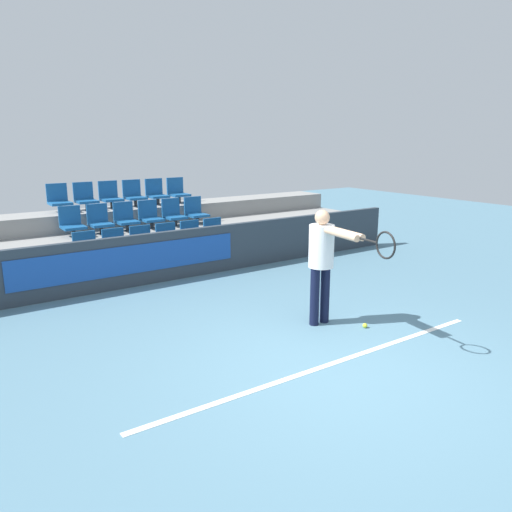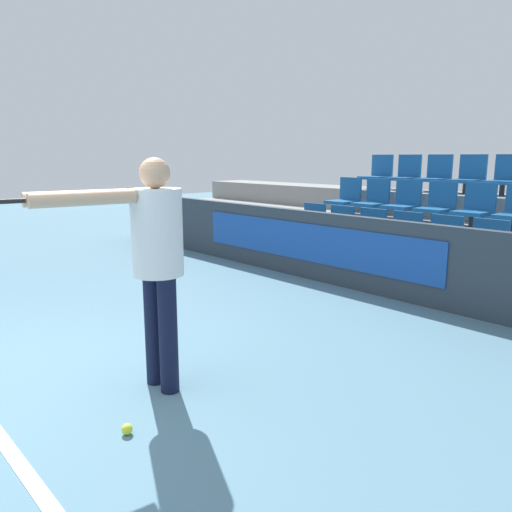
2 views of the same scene
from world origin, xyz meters
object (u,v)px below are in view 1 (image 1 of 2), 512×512
(stadium_chair_13, at_px, (85,198))
(stadium_chair_12, at_px, (59,199))
(tennis_ball, at_px, (365,326))
(stadium_chair_4, at_px, (193,237))
(stadium_chair_9, at_px, (150,216))
(stadium_chair_10, at_px, (173,214))
(stadium_chair_14, at_px, (110,196))
(stadium_chair_0, at_px, (87,250))
(stadium_chair_11, at_px, (195,211))
(stadium_chair_6, at_px, (72,223))
(tennis_player, at_px, (324,255))
(stadium_chair_5, at_px, (215,234))
(stadium_chair_15, at_px, (134,194))
(stadium_chair_3, at_px, (169,240))
(stadium_chair_8, at_px, (126,218))
(stadium_chair_16, at_px, (156,193))
(stadium_chair_1, at_px, (116,246))
(stadium_chair_17, at_px, (178,191))
(stadium_chair_2, at_px, (143,243))
(stadium_chair_7, at_px, (100,220))

(stadium_chair_13, bearing_deg, stadium_chair_12, 180.00)
(stadium_chair_13, distance_m, tennis_ball, 6.48)
(stadium_chair_4, distance_m, stadium_chair_9, 1.07)
(stadium_chair_10, xyz_separation_m, tennis_ball, (0.38, -5.18, -0.94))
(stadium_chair_12, distance_m, stadium_chair_14, 1.05)
(stadium_chair_0, relative_size, stadium_chair_11, 1.00)
(stadium_chair_6, xyz_separation_m, tennis_player, (2.07, -4.76, 0.03))
(stadium_chair_6, distance_m, tennis_ball, 5.82)
(stadium_chair_5, distance_m, stadium_chair_15, 2.13)
(stadium_chair_3, xyz_separation_m, stadium_chair_15, (0.00, 1.71, 0.72))
(stadium_chair_8, height_order, stadium_chair_16, stadium_chair_16)
(stadium_chair_9, bearing_deg, stadium_chair_1, -140.88)
(stadium_chair_1, relative_size, stadium_chair_4, 1.00)
(stadium_chair_8, bearing_deg, stadium_chair_17, 28.46)
(stadium_chair_2, relative_size, stadium_chair_3, 1.00)
(stadium_chair_5, bearing_deg, stadium_chair_8, 151.54)
(stadium_chair_17, xyz_separation_m, tennis_player, (-0.56, -5.61, -0.33))
(stadium_chair_8, xyz_separation_m, stadium_chair_17, (1.58, 0.85, 0.36))
(stadium_chair_17, bearing_deg, stadium_chair_7, -157.87)
(stadium_chair_8, bearing_deg, tennis_player, -77.95)
(stadium_chair_10, relative_size, stadium_chair_12, 1.00)
(tennis_player, bearing_deg, stadium_chair_14, 107.35)
(stadium_chair_5, height_order, stadium_chair_7, stadium_chair_7)
(stadium_chair_2, relative_size, stadium_chair_14, 1.00)
(stadium_chair_7, height_order, stadium_chair_11, same)
(stadium_chair_3, xyz_separation_m, stadium_chair_6, (-1.58, 0.85, 0.36))
(stadium_chair_1, relative_size, stadium_chair_2, 1.00)
(stadium_chair_7, height_order, stadium_chair_8, same)
(stadium_chair_10, height_order, stadium_chair_15, stadium_chair_15)
(stadium_chair_3, xyz_separation_m, tennis_ball, (0.90, -4.33, -0.58))
(stadium_chair_6, relative_size, stadium_chair_17, 1.00)
(stadium_chair_15, distance_m, tennis_player, 5.65)
(stadium_chair_2, height_order, stadium_chair_11, stadium_chair_11)
(stadium_chair_0, distance_m, stadium_chair_9, 1.83)
(stadium_chair_2, distance_m, stadium_chair_8, 0.93)
(stadium_chair_10, distance_m, stadium_chair_11, 0.53)
(stadium_chair_12, bearing_deg, stadium_chair_16, 0.00)
(stadium_chair_8, bearing_deg, stadium_chair_12, 140.88)
(tennis_ball, bearing_deg, tennis_player, 134.16)
(stadium_chair_1, xyz_separation_m, stadium_chair_14, (0.53, 1.71, 0.72))
(stadium_chair_1, distance_m, stadium_chair_8, 1.07)
(stadium_chair_0, bearing_deg, stadium_chair_4, 0.00)
(stadium_chair_12, relative_size, stadium_chair_14, 1.00)
(stadium_chair_4, height_order, tennis_ball, stadium_chair_4)
(tennis_player, height_order, tennis_ball, tennis_player)
(stadium_chair_1, height_order, stadium_chair_13, stadium_chair_13)
(stadium_chair_8, bearing_deg, stadium_chair_15, 58.41)
(stadium_chair_0, height_order, stadium_chair_17, stadium_chair_17)
(stadium_chair_0, xyz_separation_m, stadium_chair_7, (0.53, 0.85, 0.36))
(tennis_player, relative_size, tennis_ball, 24.40)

